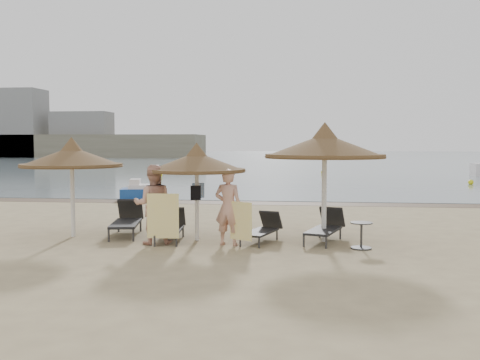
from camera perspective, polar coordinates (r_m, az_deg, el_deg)
The scene contains 22 objects.
ground at distance 14.05m, azimuth -5.43°, elevation -6.68°, with size 160.00×160.00×0.00m, color tan.
sea at distance 93.57m, azimuth 5.08°, elevation 2.40°, with size 200.00×140.00×0.03m, color slate.
wet_sand_strip at distance 23.22m, azimuth -0.48°, elevation -2.42°, with size 200.00×1.60×0.01m, color brown.
far_shore at distance 95.53m, azimuth -10.22°, elevation 4.12°, with size 150.00×54.80×12.00m.
palapa_left at distance 15.38m, azimuth -17.50°, elevation 2.32°, with size 2.79×2.79×2.76m.
palapa_center at distance 14.17m, azimuth -4.64°, elevation 1.87°, with size 2.63×2.63×2.61m.
palapa_right at distance 14.12m, azimuth 9.02°, elevation 3.54°, with size 3.17×3.17×3.14m.
lounger_far_left at distance 15.54m, azimuth -11.94°, elevation -4.12°, with size 1.08×2.22×0.95m.
lounger_near_left at distance 14.51m, azimuth -7.37°, elevation -4.88°, with size 0.80×1.89×0.82m.
lounger_near_right at distance 14.15m, azimuth 2.49°, elevation -5.20°, with size 1.04×1.78×0.76m.
lounger_far_right at distance 14.38m, azimuth 9.16°, elevation -4.92°, with size 1.17×2.00×0.85m.
side_table at distance 13.50m, azimuth 12.81°, elevation -5.88°, with size 0.54×0.54×0.66m.
person_left at distance 13.86m, azimuth -9.27°, elevation -1.92°, with size 1.09×0.71×2.37m, color tan.
person_right at distance 13.51m, azimuth -1.26°, elevation -2.27°, with size 1.04×0.67×2.25m, color tan.
towel_left at distance 13.48m, azimuth -8.23°, elevation -3.82°, with size 0.80×0.07×1.12m.
towel_right at distance 13.28m, azimuth 0.09°, elevation -4.40°, with size 0.60×0.37×0.96m.
bag_patterned at distance 14.40m, azimuth -4.48°, elevation -1.11°, with size 0.33×0.22×0.40m.
bag_dark at distance 14.07m, azimuth -4.75°, elevation -1.37°, with size 0.28×0.13×0.38m.
pedal_boat at distance 24.98m, azimuth -10.32°, elevation -1.24°, with size 2.21×1.57×0.94m.
buoy_left at distance 40.13m, azimuth -8.55°, elevation 0.52°, with size 0.39×0.39×0.39m, color yellow.
buoy_mid at distance 44.47m, azimuth 8.84°, elevation 0.81°, with size 0.33×0.33×0.33m, color yellow.
buoy_right at distance 35.85m, azimuth 23.40°, elevation -0.22°, with size 0.33×0.33×0.33m, color yellow.
Camera 1 is at (2.96, -13.49, 2.60)m, focal length 40.00 mm.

